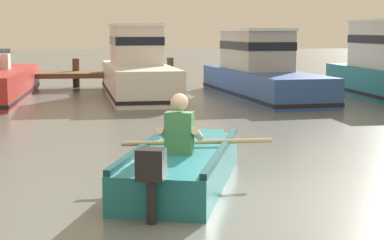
# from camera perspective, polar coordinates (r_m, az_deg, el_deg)

# --- Properties ---
(ground_plane) EXTENTS (120.00, 120.00, 0.00)m
(ground_plane) POSITION_cam_1_polar(r_m,az_deg,el_deg) (7.29, 6.10, -7.52)
(ground_plane) COLOR slate
(rowboat_with_person) EXTENTS (2.23, 3.67, 1.19)m
(rowboat_with_person) POSITION_cam_1_polar(r_m,az_deg,el_deg) (8.09, -0.84, -4.06)
(rowboat_with_person) COLOR #1E727A
(rowboat_with_person) RESTS_ON ground
(moored_boat_white) EXTENTS (2.19, 6.40, 2.16)m
(moored_boat_white) POSITION_cam_1_polar(r_m,az_deg,el_deg) (18.94, -4.98, 4.57)
(moored_boat_white) COLOR white
(moored_boat_white) RESTS_ON ground
(moored_boat_blue) EXTENTS (2.58, 6.94, 2.02)m
(moored_boat_blue) POSITION_cam_1_polar(r_m,az_deg,el_deg) (18.83, 6.17, 4.36)
(moored_boat_blue) COLOR #2D519E
(moored_boat_blue) RESTS_ON ground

